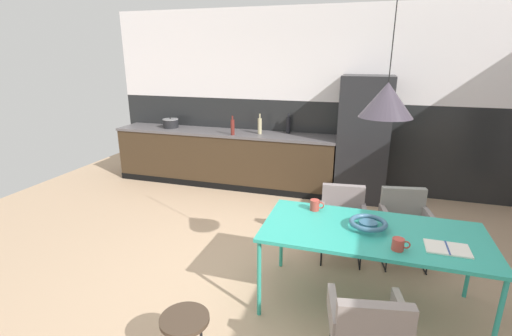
% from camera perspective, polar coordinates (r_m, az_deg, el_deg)
% --- Properties ---
extents(ground_plane, '(9.10, 9.10, 0.00)m').
position_cam_1_polar(ground_plane, '(3.71, 1.38, -18.00)').
color(ground_plane, tan).
extents(back_wall_splashback_dark, '(7.00, 0.12, 1.43)m').
position_cam_1_polar(back_wall_splashback_dark, '(6.15, 9.17, 3.62)').
color(back_wall_splashback_dark, black).
rests_on(back_wall_splashback_dark, ground).
extents(back_wall_panel_upper, '(7.00, 0.12, 1.43)m').
position_cam_1_polar(back_wall_panel_upper, '(5.98, 9.85, 17.04)').
color(back_wall_panel_upper, white).
rests_on(back_wall_panel_upper, back_wall_splashback_dark).
extents(kitchen_counter, '(3.76, 0.63, 0.92)m').
position_cam_1_polar(kitchen_counter, '(6.25, -5.04, 1.59)').
color(kitchen_counter, '#3C2C1C').
rests_on(kitchen_counter, ground).
extents(refrigerator_column, '(0.73, 0.60, 1.86)m').
position_cam_1_polar(refrigerator_column, '(5.69, 16.36, 4.29)').
color(refrigerator_column, '#232326').
rests_on(refrigerator_column, ground).
extents(dining_table, '(1.82, 0.87, 0.74)m').
position_cam_1_polar(dining_table, '(3.26, 17.68, -9.94)').
color(dining_table, teal).
rests_on(dining_table, ground).
extents(armchair_corner_seat, '(0.56, 0.55, 0.79)m').
position_cam_1_polar(armchair_corner_seat, '(4.19, 22.14, -6.98)').
color(armchair_corner_seat, gray).
rests_on(armchair_corner_seat, ground).
extents(armchair_far_side, '(0.56, 0.55, 0.74)m').
position_cam_1_polar(armchair_far_side, '(2.64, 17.20, -22.20)').
color(armchair_far_side, gray).
rests_on(armchair_far_side, ground).
extents(armchair_facing_counter, '(0.53, 0.52, 0.78)m').
position_cam_1_polar(armchair_facing_counter, '(4.09, 13.33, -6.85)').
color(armchair_facing_counter, gray).
rests_on(armchair_facing_counter, ground).
extents(fruit_bowl, '(0.32, 0.32, 0.07)m').
position_cam_1_polar(fruit_bowl, '(3.26, 17.09, -8.25)').
color(fruit_bowl, '#33607F').
rests_on(fruit_bowl, dining_table).
extents(open_book, '(0.32, 0.22, 0.02)m').
position_cam_1_polar(open_book, '(3.18, 27.66, -11.03)').
color(open_book, white).
rests_on(open_book, dining_table).
extents(mug_tall_blue, '(0.13, 0.09, 0.09)m').
position_cam_1_polar(mug_tall_blue, '(3.00, 21.31, -11.02)').
color(mug_tall_blue, '#B23D33').
rests_on(mug_tall_blue, dining_table).
extents(mug_glass_clear, '(0.13, 0.09, 0.10)m').
position_cam_1_polar(mug_glass_clear, '(3.50, 9.18, -5.72)').
color(mug_glass_clear, '#B23D33').
rests_on(mug_glass_clear, dining_table).
extents(cooking_pot, '(0.27, 0.27, 0.18)m').
position_cam_1_polar(cooking_pot, '(6.60, -13.16, 6.80)').
color(cooking_pot, black).
rests_on(cooking_pot, kitchen_counter).
extents(bottle_oil_tall, '(0.07, 0.07, 0.33)m').
position_cam_1_polar(bottle_oil_tall, '(5.91, 0.59, 6.60)').
color(bottle_oil_tall, tan).
rests_on(bottle_oil_tall, kitchen_counter).
extents(bottle_wine_green, '(0.07, 0.07, 0.32)m').
position_cam_1_polar(bottle_wine_green, '(5.98, 5.05, 6.70)').
color(bottle_wine_green, black).
rests_on(bottle_wine_green, kitchen_counter).
extents(bottle_spice_small, '(0.06, 0.06, 0.31)m').
position_cam_1_polar(bottle_spice_small, '(5.84, -3.67, 6.40)').
color(bottle_spice_small, maroon).
rests_on(bottle_spice_small, kitchen_counter).
extents(side_stool, '(0.34, 0.34, 0.43)m').
position_cam_1_polar(side_stool, '(2.77, -11.06, -22.55)').
color(side_stool, '#423326').
rests_on(side_stool, ground).
extents(pendant_lamp_over_table_near, '(0.40, 0.40, 1.11)m').
position_cam_1_polar(pendant_lamp_over_table_near, '(2.91, 19.71, 9.97)').
color(pendant_lamp_over_table_near, black).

